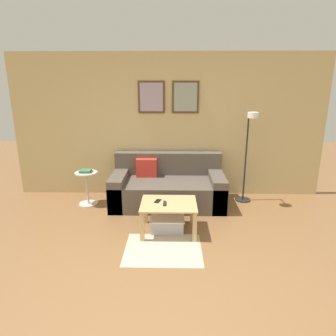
{
  "coord_description": "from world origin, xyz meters",
  "views": [
    {
      "loc": [
        0.1,
        -2.5,
        2.05
      ],
      "look_at": [
        0.02,
        1.66,
        0.85
      ],
      "focal_mm": 32.0,
      "sensor_mm": 36.0,
      "label": 1
    }
  ],
  "objects_px": {
    "book_stack": "(86,171)",
    "remote_control": "(165,203)",
    "floor_lamp": "(248,149)",
    "storage_bin": "(167,223)",
    "cell_phone": "(158,201)",
    "side_table": "(87,185)",
    "couch": "(168,188)",
    "coffee_table": "(169,209)"
  },
  "relations": [
    {
      "from": "side_table",
      "to": "floor_lamp",
      "type": "bearing_deg",
      "value": 2.1
    },
    {
      "from": "couch",
      "to": "floor_lamp",
      "type": "distance_m",
      "value": 1.51
    },
    {
      "from": "coffee_table",
      "to": "storage_bin",
      "type": "xyz_separation_m",
      "value": [
        -0.02,
        0.04,
        -0.24
      ]
    },
    {
      "from": "coffee_table",
      "to": "book_stack",
      "type": "relative_size",
      "value": 3.65
    },
    {
      "from": "book_stack",
      "to": "side_table",
      "type": "bearing_deg",
      "value": -42.84
    },
    {
      "from": "coffee_table",
      "to": "storage_bin",
      "type": "relative_size",
      "value": 1.61
    },
    {
      "from": "storage_bin",
      "to": "floor_lamp",
      "type": "distance_m",
      "value": 1.89
    },
    {
      "from": "couch",
      "to": "cell_phone",
      "type": "height_order",
      "value": "couch"
    },
    {
      "from": "couch",
      "to": "book_stack",
      "type": "relative_size",
      "value": 9.0
    },
    {
      "from": "coffee_table",
      "to": "storage_bin",
      "type": "bearing_deg",
      "value": 116.32
    },
    {
      "from": "coffee_table",
      "to": "side_table",
      "type": "bearing_deg",
      "value": 145.85
    },
    {
      "from": "floor_lamp",
      "to": "book_stack",
      "type": "xyz_separation_m",
      "value": [
        -2.73,
        -0.1,
        -0.37
      ]
    },
    {
      "from": "side_table",
      "to": "book_stack",
      "type": "distance_m",
      "value": 0.25
    },
    {
      "from": "remote_control",
      "to": "cell_phone",
      "type": "bearing_deg",
      "value": 136.8
    },
    {
      "from": "storage_bin",
      "to": "side_table",
      "type": "relative_size",
      "value": 0.83
    },
    {
      "from": "storage_bin",
      "to": "book_stack",
      "type": "height_order",
      "value": "book_stack"
    },
    {
      "from": "couch",
      "to": "floor_lamp",
      "type": "height_order",
      "value": "floor_lamp"
    },
    {
      "from": "storage_bin",
      "to": "remote_control",
      "type": "height_order",
      "value": "remote_control"
    },
    {
      "from": "book_stack",
      "to": "floor_lamp",
      "type": "bearing_deg",
      "value": 2.0
    },
    {
      "from": "couch",
      "to": "storage_bin",
      "type": "relative_size",
      "value": 3.97
    },
    {
      "from": "storage_bin",
      "to": "floor_lamp",
      "type": "bearing_deg",
      "value": 37.49
    },
    {
      "from": "cell_phone",
      "to": "couch",
      "type": "bearing_deg",
      "value": 101.28
    },
    {
      "from": "floor_lamp",
      "to": "cell_phone",
      "type": "bearing_deg",
      "value": -145.63
    },
    {
      "from": "cell_phone",
      "to": "storage_bin",
      "type": "bearing_deg",
      "value": 10.88
    },
    {
      "from": "remote_control",
      "to": "cell_phone",
      "type": "xyz_separation_m",
      "value": [
        -0.1,
        0.1,
        -0.01
      ]
    },
    {
      "from": "side_table",
      "to": "couch",
      "type": "bearing_deg",
      "value": 3.24
    },
    {
      "from": "book_stack",
      "to": "cell_phone",
      "type": "xyz_separation_m",
      "value": [
        1.27,
        -0.91,
        -0.16
      ]
    },
    {
      "from": "storage_bin",
      "to": "cell_phone",
      "type": "bearing_deg",
      "value": 172.66
    },
    {
      "from": "coffee_table",
      "to": "remote_control",
      "type": "height_order",
      "value": "remote_control"
    },
    {
      "from": "side_table",
      "to": "remote_control",
      "type": "distance_m",
      "value": 1.69
    },
    {
      "from": "coffee_table",
      "to": "book_stack",
      "type": "xyz_separation_m",
      "value": [
        -1.42,
        0.97,
        0.25
      ]
    },
    {
      "from": "side_table",
      "to": "book_stack",
      "type": "bearing_deg",
      "value": 137.16
    },
    {
      "from": "floor_lamp",
      "to": "remote_control",
      "type": "bearing_deg",
      "value": -141.13
    },
    {
      "from": "floor_lamp",
      "to": "side_table",
      "type": "relative_size",
      "value": 2.75
    },
    {
      "from": "cell_phone",
      "to": "book_stack",
      "type": "bearing_deg",
      "value": 162.54
    },
    {
      "from": "floor_lamp",
      "to": "book_stack",
      "type": "height_order",
      "value": "floor_lamp"
    },
    {
      "from": "side_table",
      "to": "book_stack",
      "type": "height_order",
      "value": "book_stack"
    },
    {
      "from": "couch",
      "to": "side_table",
      "type": "xyz_separation_m",
      "value": [
        -1.38,
        -0.08,
        0.06
      ]
    },
    {
      "from": "side_table",
      "to": "remote_control",
      "type": "relative_size",
      "value": 3.87
    },
    {
      "from": "coffee_table",
      "to": "remote_control",
      "type": "xyz_separation_m",
      "value": [
        -0.05,
        -0.04,
        0.1
      ]
    },
    {
      "from": "floor_lamp",
      "to": "storage_bin",
      "type": "bearing_deg",
      "value": -142.51
    },
    {
      "from": "book_stack",
      "to": "remote_control",
      "type": "height_order",
      "value": "book_stack"
    }
  ]
}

